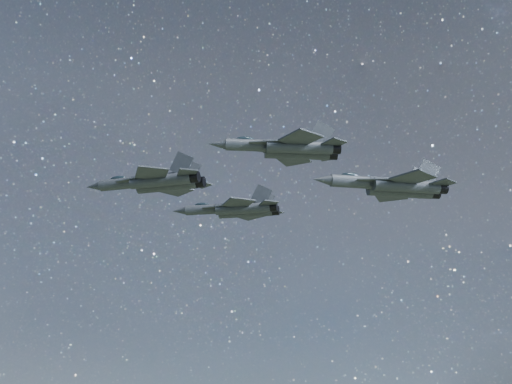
{
  "coord_description": "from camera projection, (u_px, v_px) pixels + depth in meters",
  "views": [
    {
      "loc": [
        -4.62,
        -74.56,
        128.5
      ],
      "look_at": [
        -2.5,
        2.76,
        154.41
      ],
      "focal_mm": 42.0,
      "sensor_mm": 36.0,
      "label": 1
    }
  ],
  "objects": [
    {
      "name": "jet_right",
      "position": [
        287.0,
        148.0,
        67.65
      ],
      "size": [
        15.55,
        11.0,
        3.94
      ],
      "rotation": [
        0.0,
        0.0,
        0.06
      ],
      "color": "#2F353B"
    },
    {
      "name": "jet_slot",
      "position": [
        392.0,
        186.0,
        78.39
      ],
      "size": [
        18.77,
        13.03,
        4.72
      ],
      "rotation": [
        0.0,
        0.0,
        0.15
      ],
      "color": "#2F353B"
    },
    {
      "name": "jet_lead",
      "position": [
        155.0,
        182.0,
        82.8
      ],
      "size": [
        18.53,
        12.46,
        4.68
      ],
      "rotation": [
        0.0,
        0.0,
        -0.31
      ],
      "color": "#2F353B"
    },
    {
      "name": "jet_left",
      "position": [
        236.0,
        209.0,
        98.69
      ],
      "size": [
        19.0,
        13.03,
        4.77
      ],
      "rotation": [
        0.0,
        0.0,
        -0.21
      ],
      "color": "#2F353B"
    }
  ]
}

